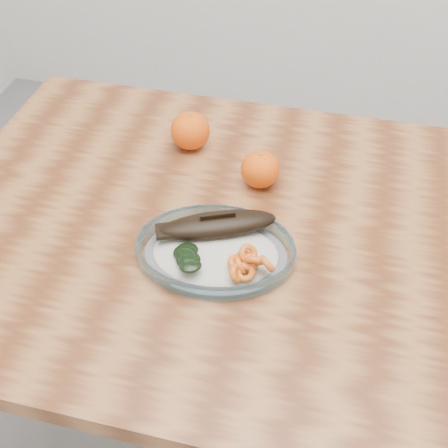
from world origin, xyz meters
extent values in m
plane|color=slate|center=(0.00, 0.00, 0.00)|extent=(3.00, 3.00, 0.00)
cube|color=#602F16|center=(0.00, 0.00, 0.73)|extent=(1.20, 0.80, 0.04)
cylinder|color=brown|center=(-0.54, 0.34, 0.35)|extent=(0.06, 0.06, 0.71)
ellipsoid|color=white|center=(-0.06, -0.08, 0.76)|extent=(0.52, 0.40, 0.01)
torus|color=#90C8DF|center=(-0.06, -0.08, 0.77)|extent=(0.54, 0.54, 0.03)
ellipsoid|color=white|center=(-0.06, -0.08, 0.77)|extent=(0.46, 0.35, 0.02)
ellipsoid|color=black|center=(-0.07, -0.04, 0.80)|extent=(0.21, 0.13, 0.03)
ellipsoid|color=black|center=(-0.07, -0.04, 0.79)|extent=(0.18, 0.11, 0.02)
cube|color=black|center=(-0.15, -0.07, 0.80)|extent=(0.05, 0.05, 0.01)
cube|color=black|center=(-0.07, -0.04, 0.81)|extent=(0.06, 0.03, 0.02)
torus|color=#E15A10|center=(-0.01, -0.11, 0.79)|extent=(0.04, 0.04, 0.03)
torus|color=#E15A10|center=(-0.01, -0.11, 0.79)|extent=(0.04, 0.04, 0.03)
torus|color=#E15A10|center=(-0.01, -0.10, 0.79)|extent=(0.04, 0.04, 0.04)
torus|color=#E15A10|center=(-0.02, -0.11, 0.79)|extent=(0.04, 0.04, 0.03)
torus|color=#E15A10|center=(0.00, -0.11, 0.79)|extent=(0.05, 0.04, 0.03)
torus|color=#E15A10|center=(0.00, -0.10, 0.79)|extent=(0.03, 0.04, 0.04)
torus|color=#E15A10|center=(-0.01, -0.13, 0.79)|extent=(0.03, 0.04, 0.04)
torus|color=#E15A10|center=(0.00, -0.12, 0.79)|extent=(0.04, 0.04, 0.03)
torus|color=#E15A10|center=(0.01, -0.11, 0.81)|extent=(0.04, 0.03, 0.04)
torus|color=#E15A10|center=(0.00, -0.10, 0.81)|extent=(0.05, 0.05, 0.03)
torus|color=#E15A10|center=(0.03, -0.11, 0.81)|extent=(0.04, 0.03, 0.04)
ellipsoid|color=black|center=(-0.10, -0.12, 0.79)|extent=(0.05, 0.05, 0.01)
ellipsoid|color=black|center=(-0.10, -0.10, 0.79)|extent=(0.04, 0.04, 0.01)
ellipsoid|color=black|center=(-0.11, -0.10, 0.79)|extent=(0.05, 0.05, 0.01)
ellipsoid|color=black|center=(-0.09, -0.14, 0.80)|extent=(0.05, 0.04, 0.01)
ellipsoid|color=black|center=(-0.10, -0.12, 0.80)|extent=(0.05, 0.05, 0.01)
ellipsoid|color=black|center=(-0.09, -0.12, 0.80)|extent=(0.04, 0.04, 0.01)
sphere|color=#F64205|center=(-0.19, 0.21, 0.79)|extent=(0.08, 0.08, 0.08)
sphere|color=#F64205|center=(-0.03, 0.12, 0.79)|extent=(0.07, 0.07, 0.07)
camera|label=1|loc=(0.10, -0.69, 1.45)|focal=45.00mm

